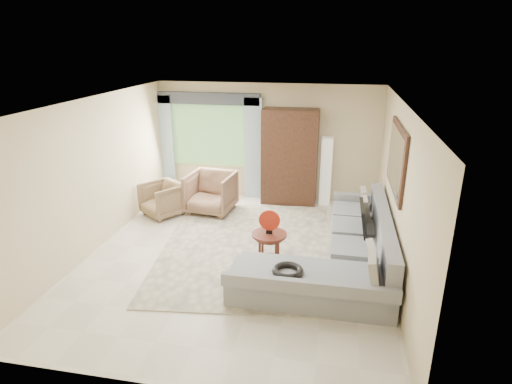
% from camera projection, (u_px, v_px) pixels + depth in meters
% --- Properties ---
extents(ground, '(6.00, 6.00, 0.00)m').
position_uv_depth(ground, '(238.00, 256.00, 7.31)').
color(ground, silver).
rests_on(ground, ground).
extents(area_rug, '(3.43, 4.31, 0.02)m').
position_uv_depth(area_rug, '(249.00, 247.00, 7.60)').
color(area_rug, beige).
rests_on(area_rug, ground).
extents(sectional_sofa, '(2.30, 3.46, 0.90)m').
position_uv_depth(sectional_sofa, '(345.00, 255.00, 6.74)').
color(sectional_sofa, gray).
rests_on(sectional_sofa, ground).
extents(tv_screen, '(0.14, 0.74, 0.48)m').
position_uv_depth(tv_screen, '(363.00, 219.00, 7.00)').
color(tv_screen, black).
rests_on(tv_screen, sectional_sofa).
extents(garden_hose, '(0.43, 0.43, 0.09)m').
position_uv_depth(garden_hose, '(288.00, 271.00, 5.77)').
color(garden_hose, black).
rests_on(garden_hose, sectional_sofa).
extents(coffee_table, '(0.56, 0.56, 0.56)m').
position_uv_depth(coffee_table, '(269.00, 248.00, 6.92)').
color(coffee_table, '#462012').
rests_on(coffee_table, ground).
extents(red_disc, '(0.34, 0.03, 0.34)m').
position_uv_depth(red_disc, '(269.00, 220.00, 6.75)').
color(red_disc, '#A32110').
rests_on(red_disc, coffee_table).
extents(armchair_left, '(1.05, 1.06, 0.70)m').
position_uv_depth(armchair_left, '(163.00, 199.00, 8.88)').
color(armchair_left, '#8F734E').
rests_on(armchair_left, ground).
extents(armchair_right, '(1.01, 1.04, 0.86)m').
position_uv_depth(armchair_right, '(211.00, 193.00, 9.03)').
color(armchair_right, '#977252').
rests_on(armchair_right, ground).
extents(potted_plant, '(0.54, 0.49, 0.51)m').
position_uv_depth(potted_plant, '(167.00, 186.00, 9.98)').
color(potted_plant, '#999999').
rests_on(potted_plant, ground).
extents(armoire, '(1.20, 0.55, 2.10)m').
position_uv_depth(armoire, '(290.00, 157.00, 9.37)').
color(armoire, black).
rests_on(armoire, ground).
extents(floor_lamp, '(0.24, 0.24, 1.50)m').
position_uv_depth(floor_lamp, '(326.00, 171.00, 9.39)').
color(floor_lamp, silver).
rests_on(floor_lamp, ground).
extents(window, '(1.80, 0.04, 1.40)m').
position_uv_depth(window, '(209.00, 135.00, 9.82)').
color(window, '#669E59').
rests_on(window, wall_back).
extents(curtain_left, '(0.40, 0.08, 2.30)m').
position_uv_depth(curtain_left, '(165.00, 145.00, 10.01)').
color(curtain_left, '#9EB7CC').
rests_on(curtain_left, ground).
extents(curtain_right, '(0.40, 0.08, 2.30)m').
position_uv_depth(curtain_right, '(253.00, 149.00, 9.64)').
color(curtain_right, '#9EB7CC').
rests_on(curtain_right, ground).
extents(valance, '(2.40, 0.12, 0.26)m').
position_uv_depth(valance, '(207.00, 98.00, 9.47)').
color(valance, '#1E232D').
rests_on(valance, wall_back).
extents(wall_mirror, '(0.05, 1.70, 1.05)m').
position_uv_depth(wall_mirror, '(396.00, 159.00, 6.61)').
color(wall_mirror, black).
rests_on(wall_mirror, wall_right).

